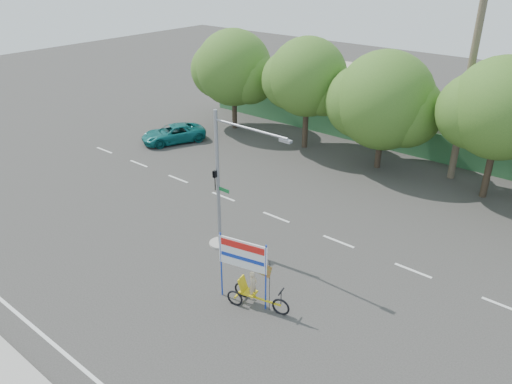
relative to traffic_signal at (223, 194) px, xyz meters
The scene contains 11 objects.
ground 5.40m from the traffic_signal, 61.13° to the right, with size 120.00×120.00×0.00m, color #33302D.
fence 17.76m from the traffic_signal, 82.85° to the left, with size 38.00×0.08×2.00m, color #336B3D.
building_left 23.38m from the traffic_signal, 109.52° to the left, with size 12.00×8.00×4.00m, color #B5A890.
tree_far_left 18.45m from the traffic_signal, 130.22° to the left, with size 7.14×6.00×7.96m.
tree_left 14.99m from the traffic_signal, 109.08° to the left, with size 6.66×5.60×8.07m.
tree_center 14.15m from the traffic_signal, 85.33° to the left, with size 7.62×6.40×7.85m.
tree_right 16.38m from the traffic_signal, 59.83° to the left, with size 6.90×5.80×8.36m.
palm_short 17.56m from the traffic_signal, 69.84° to the left, with size 3.73×3.79×14.45m.
traffic_signal is the anchor object (origin of this frame).
trike_billboard 4.98m from the traffic_signal, 33.98° to the right, with size 3.14×1.12×3.15m.
pickup_truck 15.84m from the traffic_signal, 147.20° to the left, with size 2.22×4.81×1.34m, color #0E625F.
Camera 1 is at (12.57, -11.39, 13.46)m, focal length 35.00 mm.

